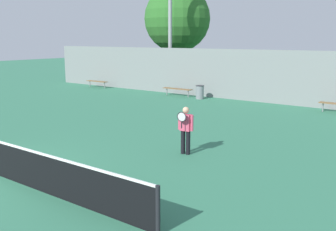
# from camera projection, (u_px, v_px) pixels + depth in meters

# --- Properties ---
(tennis_player) EXTENTS (0.53, 0.43, 1.54)m
(tennis_player) POSITION_uv_depth(u_px,v_px,m) (186.00, 128.00, 12.44)
(tennis_player) COLOR black
(tennis_player) RESTS_ON ground_plane
(bench_courtside_near) EXTENTS (2.08, 0.40, 0.49)m
(bench_courtside_near) POSITION_uv_depth(u_px,v_px,m) (177.00, 89.00, 25.05)
(bench_courtside_near) COLOR brown
(bench_courtside_near) RESTS_ON ground_plane
(bench_adjacent_court) EXTENTS (1.94, 0.40, 0.49)m
(bench_adjacent_court) POSITION_uv_depth(u_px,v_px,m) (97.00, 82.00, 29.38)
(bench_adjacent_court) COLOR brown
(bench_adjacent_court) RESTS_ON ground_plane
(light_pole_far_right) EXTENTS (0.90, 0.60, 9.41)m
(light_pole_far_right) POSITION_uv_depth(u_px,v_px,m) (170.00, 10.00, 26.38)
(light_pole_far_right) COLOR #939399
(light_pole_far_right) RESTS_ON ground_plane
(trash_bin) EXTENTS (0.51, 0.51, 0.83)m
(trash_bin) POSITION_uv_depth(u_px,v_px,m) (200.00, 92.00, 23.89)
(trash_bin) COLOR gray
(trash_bin) RESTS_ON ground_plane
(back_fence) EXTENTS (33.11, 0.06, 3.01)m
(back_fence) POSITION_uv_depth(u_px,v_px,m) (248.00, 75.00, 22.98)
(back_fence) COLOR gray
(back_fence) RESTS_ON ground_plane
(tree_green_broad) EXTENTS (5.10, 5.10, 7.66)m
(tree_green_broad) POSITION_uv_depth(u_px,v_px,m) (177.00, 19.00, 30.39)
(tree_green_broad) COLOR brown
(tree_green_broad) RESTS_ON ground_plane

